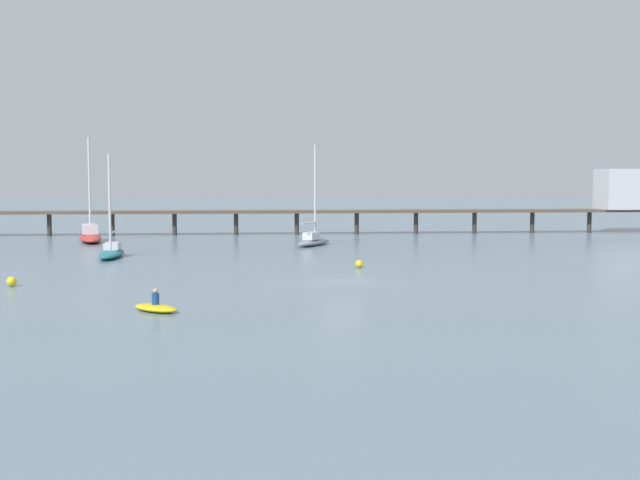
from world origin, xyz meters
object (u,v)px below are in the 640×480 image
object	(u,v)px
sailboat_teal	(112,251)
pier	(472,200)
sailboat_red	(90,235)
dinghy_yellow	(156,307)
mooring_buoy_outer	(359,264)
sailboat_gray	(313,239)
mooring_buoy_far	(12,281)

from	to	relation	value
sailboat_teal	pier	bearing A→B (deg)	32.92
pier	sailboat_red	bearing A→B (deg)	-169.76
dinghy_yellow	mooring_buoy_outer	bearing A→B (deg)	54.36
sailboat_gray	dinghy_yellow	distance (m)	38.02
sailboat_gray	mooring_buoy_outer	world-z (taller)	sailboat_gray
mooring_buoy_far	sailboat_teal	bearing A→B (deg)	78.95
dinghy_yellow	mooring_buoy_outer	size ratio (longest dim) A/B	4.99
pier	sailboat_teal	world-z (taller)	sailboat_teal
sailboat_gray	mooring_buoy_far	world-z (taller)	sailboat_gray
sailboat_red	mooring_buoy_outer	distance (m)	34.75
sailboat_gray	pier	bearing A→B (deg)	36.34
sailboat_gray	mooring_buoy_far	distance (m)	33.45
sailboat_teal	mooring_buoy_far	size ratio (longest dim) A/B	14.03
sailboat_red	dinghy_yellow	world-z (taller)	sailboat_red
sailboat_gray	dinghy_yellow	bearing A→B (deg)	-106.87
pier	mooring_buoy_far	xyz separation A→B (m)	(-40.11, -40.75, -3.53)
sailboat_gray	sailboat_red	distance (m)	22.92
dinghy_yellow	pier	bearing A→B (deg)	58.94
pier	sailboat_red	xyz separation A→B (m)	(-41.40, -7.48, -3.13)
sailboat_gray	sailboat_red	xyz separation A→B (m)	(-21.86, 6.89, 0.05)
mooring_buoy_far	mooring_buoy_outer	distance (m)	23.50
sailboat_red	sailboat_gray	bearing A→B (deg)	-17.50
sailboat_teal	mooring_buoy_outer	xyz separation A→B (m)	(18.91, -9.26, -0.27)
sailboat_red	mooring_buoy_far	size ratio (longest dim) A/B	17.43
sailboat_red	sailboat_teal	distance (m)	16.98
sailboat_teal	mooring_buoy_far	distance (m)	17.25
sailboat_gray	dinghy_yellow	world-z (taller)	sailboat_gray
mooring_buoy_outer	sailboat_gray	bearing A→B (deg)	95.01
sailboat_red	mooring_buoy_far	world-z (taller)	sailboat_red
pier	mooring_buoy_outer	bearing A→B (deg)	-118.41
dinghy_yellow	sailboat_red	bearing A→B (deg)	104.05
sailboat_gray	mooring_buoy_outer	bearing A→B (deg)	-84.99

